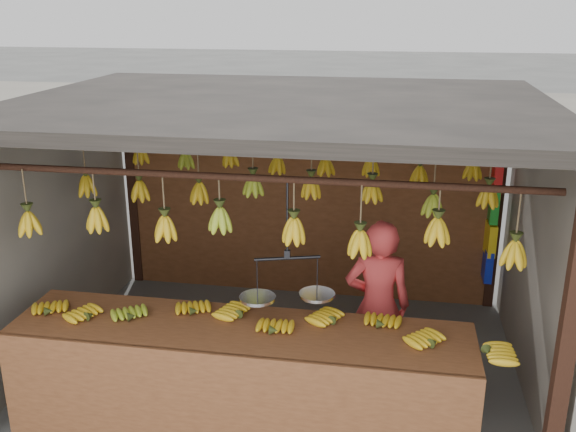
# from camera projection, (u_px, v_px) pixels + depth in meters

# --- Properties ---
(ground) EXTENTS (80.00, 80.00, 0.00)m
(ground) POSITION_uv_depth(u_px,v_px,m) (282.00, 359.00, 5.93)
(ground) COLOR #5B5B57
(stall) EXTENTS (4.30, 3.30, 2.40)m
(stall) POSITION_uv_depth(u_px,v_px,m) (289.00, 142.00, 5.61)
(stall) COLOR black
(stall) RESTS_ON ground
(counter) EXTENTS (3.52, 0.77, 0.96)m
(counter) POSITION_uv_depth(u_px,v_px,m) (237.00, 360.00, 4.58)
(counter) COLOR brown
(counter) RESTS_ON ground
(hanging_bananas) EXTENTS (3.64, 2.21, 0.39)m
(hanging_bananas) POSITION_uv_depth(u_px,v_px,m) (282.00, 192.00, 5.41)
(hanging_bananas) COLOR gold
(hanging_bananas) RESTS_ON ground
(balance_scale) EXTENTS (0.66, 0.38, 0.88)m
(balance_scale) POSITION_uv_depth(u_px,v_px,m) (287.00, 290.00, 4.58)
(balance_scale) COLOR black
(balance_scale) RESTS_ON ground
(vendor) EXTENTS (0.58, 0.42, 1.50)m
(vendor) POSITION_uv_depth(u_px,v_px,m) (378.00, 306.00, 5.29)
(vendor) COLOR #BF3333
(vendor) RESTS_ON ground
(bag_bundles) EXTENTS (0.08, 0.26, 1.24)m
(bag_bundles) POSITION_uv_depth(u_px,v_px,m) (492.00, 223.00, 6.56)
(bag_bundles) COLOR red
(bag_bundles) RESTS_ON ground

